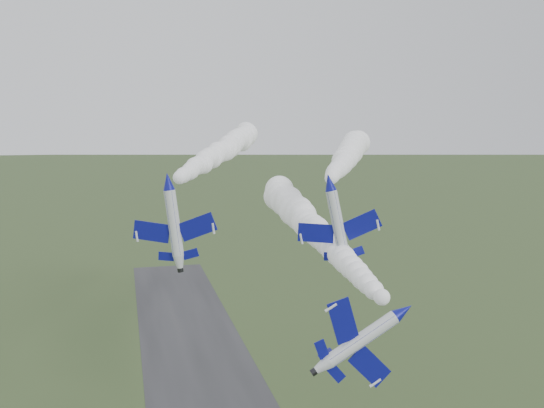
{
  "coord_description": "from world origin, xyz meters",
  "views": [
    {
      "loc": [
        -14.66,
        -58.94,
        51.87
      ],
      "look_at": [
        3.46,
        14.37,
        41.75
      ],
      "focal_mm": 40.0,
      "sensor_mm": 36.0,
      "label": 1
    }
  ],
  "objects": [
    {
      "name": "jet_lead",
      "position": [
        11.88,
        -5.97,
        33.44
      ],
      "size": [
        5.15,
        11.97,
        8.6
      ],
      "rotation": [
        0.0,
        1.04,
        -0.01
      ],
      "color": "silver"
    },
    {
      "name": "smoke_trail_jet_lead",
      "position": [
        14.0,
        30.04,
        35.59
      ],
      "size": [
        6.67,
        67.41,
        5.95
      ],
      "primitive_type": null,
      "rotation": [
        0.0,
        0.0,
        -0.01
      ],
      "color": "white"
    },
    {
      "name": "jet_pair_left",
      "position": [
        -9.33,
        15.97,
        44.78
      ],
      "size": [
        10.51,
        12.23,
        3.16
      ],
      "rotation": [
        0.0,
        -0.12,
        -0.34
      ],
      "color": "silver"
    },
    {
      "name": "smoke_trail_jet_pair_left",
      "position": [
        3.61,
        52.73,
        46.94
      ],
      "size": [
        28.68,
        69.64,
        5.19
      ],
      "primitive_type": null,
      "rotation": [
        0.0,
        0.0,
        -0.34
      ],
      "color": "white"
    },
    {
      "name": "jet_pair_right",
      "position": [
        11.56,
        15.83,
        44.2
      ],
      "size": [
        10.82,
        12.68,
        3.78
      ],
      "rotation": [
        0.0,
        -0.21,
        -0.39
      ],
      "color": "silver"
    },
    {
      "name": "smoke_trail_jet_pair_right",
      "position": [
        25.5,
        45.9,
        45.77
      ],
      "size": [
        28.28,
        57.61,
        5.6
      ],
      "primitive_type": null,
      "rotation": [
        0.0,
        0.0,
        -0.39
      ],
      "color": "white"
    }
  ]
}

